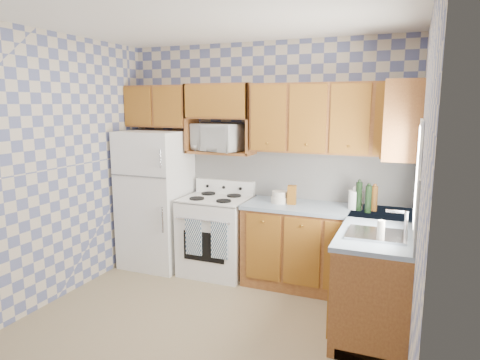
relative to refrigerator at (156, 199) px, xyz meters
name	(u,v)px	position (x,y,z in m)	size (l,w,h in m)	color
floor	(203,331)	(1.27, -1.25, -0.84)	(3.40, 3.40, 0.00)	#8A7754
back_wall	(263,160)	(1.27, 0.35, 0.51)	(3.40, 0.02, 2.70)	slate
right_wall	(420,199)	(2.97, -1.25, 0.51)	(0.02, 3.20, 2.70)	slate
backsplash_back	(296,174)	(1.68, 0.34, 0.36)	(2.60, 0.01, 0.56)	white
backsplash_right	(417,197)	(2.96, -0.45, 0.36)	(0.01, 1.60, 0.56)	white
refrigerator	(156,199)	(0.00, 0.00, 0.00)	(0.75, 0.70, 1.68)	white
stove_body	(216,236)	(0.80, 0.03, -0.39)	(0.76, 0.65, 0.90)	white
cooktop	(216,199)	(0.80, 0.03, 0.07)	(0.76, 0.65, 0.03)	silver
backguard	(225,187)	(0.80, 0.30, 0.16)	(0.76, 0.08, 0.17)	white
dish_towel_left	(194,237)	(0.69, -0.32, -0.32)	(0.19, 0.03, 0.41)	navy
dish_towel_right	(220,241)	(1.01, -0.32, -0.32)	(0.19, 0.03, 0.41)	navy
base_cabinets_back	(325,250)	(2.10, 0.05, -0.40)	(1.75, 0.60, 0.88)	brown
base_cabinets_right	(377,275)	(2.67, -0.45, -0.40)	(0.60, 1.60, 0.88)	brown
countertop_back	(327,209)	(2.10, 0.05, 0.06)	(1.77, 0.63, 0.04)	gray
countertop_right	(379,227)	(2.67, -0.45, 0.06)	(0.63, 1.60, 0.04)	gray
upper_cabinets_back	(332,118)	(2.10, 0.19, 1.01)	(1.75, 0.33, 0.74)	brown
upper_cabinets_fridge	(160,106)	(-0.02, 0.19, 1.13)	(0.82, 0.33, 0.50)	brown
upper_cabinets_right	(404,120)	(2.81, 0.00, 1.01)	(0.33, 0.70, 0.74)	brown
microwave_shelf	(221,152)	(0.80, 0.19, 0.60)	(0.80, 0.33, 0.03)	brown
microwave	(219,137)	(0.77, 0.19, 0.77)	(0.58, 0.39, 0.32)	white
sink	(377,235)	(2.67, -0.80, 0.09)	(0.48, 0.40, 0.03)	#B7B7BC
window	(418,175)	(2.96, -0.80, 0.61)	(0.02, 0.66, 0.86)	white
bottle_0	(359,196)	(2.43, 0.02, 0.23)	(0.07, 0.07, 0.30)	black
bottle_1	(368,199)	(2.53, -0.04, 0.22)	(0.07, 0.07, 0.28)	black
bottle_2	(374,199)	(2.58, 0.06, 0.21)	(0.07, 0.07, 0.26)	brown
knife_block	(292,195)	(1.72, 0.04, 0.18)	(0.09, 0.09, 0.21)	brown
electric_kettle	(356,200)	(2.39, 0.07, 0.18)	(0.15, 0.15, 0.19)	white
food_containers	(280,197)	(1.58, 0.05, 0.14)	(0.19, 0.19, 0.13)	beige
soap_bottle	(381,231)	(2.71, -0.94, 0.17)	(0.06, 0.06, 0.17)	beige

